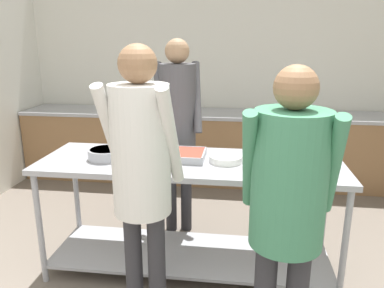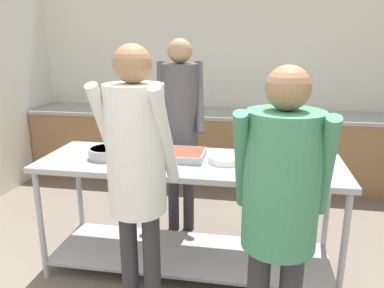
% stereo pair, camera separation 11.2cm
% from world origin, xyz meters
% --- Properties ---
extents(wall_rear, '(5.07, 0.06, 2.65)m').
position_xyz_m(wall_rear, '(0.00, 4.13, 1.32)').
color(wall_rear, silver).
rests_on(wall_rear, ground_plane).
extents(back_counter, '(4.91, 0.65, 0.89)m').
position_xyz_m(back_counter, '(0.00, 3.76, 0.44)').
color(back_counter, olive).
rests_on(back_counter, ground_plane).
extents(serving_counter, '(2.23, 0.72, 0.90)m').
position_xyz_m(serving_counter, '(-0.06, 1.78, 0.61)').
color(serving_counter, '#9EA0A8').
rests_on(serving_counter, ground_plane).
extents(sauce_pan, '(0.41, 0.27, 0.08)m').
position_xyz_m(sauce_pan, '(-0.69, 1.74, 0.94)').
color(sauce_pan, '#9EA0A8').
rests_on(sauce_pan, serving_counter).
extents(serving_tray_vegetables, '(0.49, 0.31, 0.05)m').
position_xyz_m(serving_tray_vegetables, '(-0.21, 1.82, 0.93)').
color(serving_tray_vegetables, '#9EA0A8').
rests_on(serving_tray_vegetables, serving_counter).
extents(plate_stack, '(0.25, 0.25, 0.05)m').
position_xyz_m(plate_stack, '(0.20, 1.78, 0.92)').
color(plate_stack, white).
rests_on(plate_stack, serving_counter).
extents(serving_tray_roast, '(0.41, 0.28, 0.05)m').
position_xyz_m(serving_tray_roast, '(0.56, 1.88, 0.93)').
color(serving_tray_roast, '#9EA0A8').
rests_on(serving_tray_roast, serving_counter).
extents(guest_serving_left, '(0.49, 0.37, 1.66)m').
position_xyz_m(guest_serving_left, '(0.54, 0.95, 1.02)').
color(guest_serving_left, '#2D2D33').
rests_on(guest_serving_left, ground_plane).
extents(guest_serving_right, '(0.46, 0.37, 1.75)m').
position_xyz_m(guest_serving_right, '(-0.25, 1.12, 1.09)').
color(guest_serving_right, '#2D2D33').
rests_on(guest_serving_right, ground_plane).
extents(cook_behind_counter, '(0.47, 0.41, 1.77)m').
position_xyz_m(cook_behind_counter, '(-0.26, 2.39, 1.11)').
color(cook_behind_counter, '#2D2D33').
rests_on(cook_behind_counter, ground_plane).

